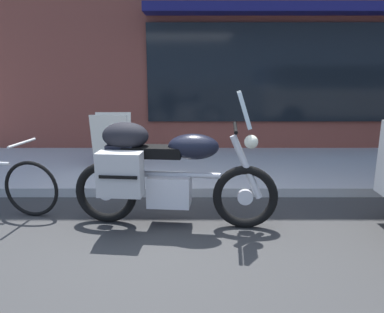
{
  "coord_description": "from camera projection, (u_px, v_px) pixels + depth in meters",
  "views": [
    {
      "loc": [
        0.19,
        -3.2,
        1.61
      ],
      "look_at": [
        0.21,
        0.62,
        0.7
      ],
      "focal_mm": 34.05,
      "sensor_mm": 36.0,
      "label": 1
    }
  ],
  "objects": [
    {
      "name": "ground_plane",
      "position": [
        171.0,
        242.0,
        3.49
      ],
      "size": [
        80.0,
        80.0,
        0.0
      ],
      "primitive_type": "plane",
      "color": "#353535"
    },
    {
      "name": "touring_motorcycle",
      "position": [
        160.0,
        170.0,
        3.73
      ],
      "size": [
        2.14,
        0.62,
        1.41
      ],
      "color": "black",
      "rests_on": "ground_plane"
    },
    {
      "name": "sandwich_board_sign",
      "position": [
        110.0,
        141.0,
        5.56
      ],
      "size": [
        0.55,
        0.4,
        0.85
      ],
      "color": "silver",
      "rests_on": "sidewalk_curb"
    }
  ]
}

